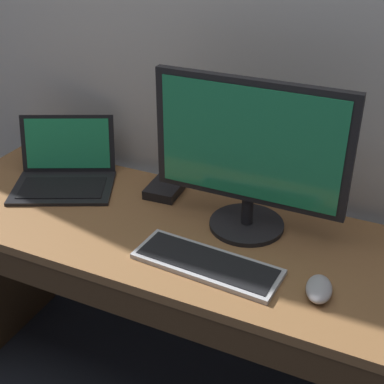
# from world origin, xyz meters

# --- Properties ---
(desk) EXTENTS (1.57, 0.57, 0.74)m
(desk) POSITION_xyz_m (0.00, -0.01, 0.51)
(desk) COLOR olive
(desk) RESTS_ON ground
(laptop_black) EXTENTS (0.42, 0.39, 0.21)m
(laptop_black) POSITION_xyz_m (-0.44, 0.10, 0.79)
(laptop_black) COLOR black
(laptop_black) RESTS_ON desk
(external_monitor) EXTENTS (0.56, 0.23, 0.46)m
(external_monitor) POSITION_xyz_m (0.22, 0.09, 0.99)
(external_monitor) COLOR black
(external_monitor) RESTS_ON desk
(wired_keyboard) EXTENTS (0.41, 0.17, 0.02)m
(wired_keyboard) POSITION_xyz_m (0.19, -0.13, 0.75)
(wired_keyboard) COLOR #BCBCC1
(wired_keyboard) RESTS_ON desk
(computer_mouse) EXTENTS (0.08, 0.12, 0.04)m
(computer_mouse) POSITION_xyz_m (0.49, -0.12, 0.76)
(computer_mouse) COLOR #B7B7BC
(computer_mouse) RESTS_ON desk
(external_drive_box) EXTENTS (0.12, 0.16, 0.03)m
(external_drive_box) POSITION_xyz_m (-0.09, 0.19, 0.76)
(external_drive_box) COLOR black
(external_drive_box) RESTS_ON desk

